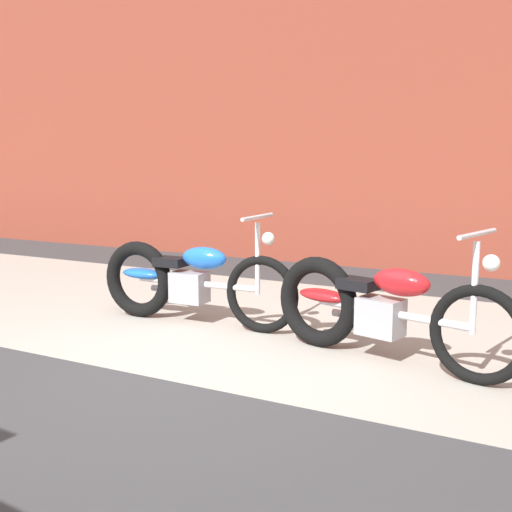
% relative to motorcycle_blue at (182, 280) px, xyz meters
% --- Properties ---
extents(ground_plane, '(80.00, 80.00, 0.00)m').
position_rel_motorcycle_blue_xyz_m(ground_plane, '(0.66, -1.32, -0.40)').
color(ground_plane, '#38383A').
extents(sidewalk_slab, '(36.00, 3.50, 0.01)m').
position_rel_motorcycle_blue_xyz_m(sidewalk_slab, '(0.66, 0.43, -0.40)').
color(sidewalk_slab, '#9E998E').
rests_on(sidewalk_slab, ground).
extents(brick_building_wall, '(36.00, 0.50, 4.97)m').
position_rel_motorcycle_blue_xyz_m(brick_building_wall, '(0.66, 3.88, 2.09)').
color(brick_building_wall, brown).
rests_on(brick_building_wall, ground).
extents(motorcycle_blue, '(2.01, 0.58, 1.03)m').
position_rel_motorcycle_blue_xyz_m(motorcycle_blue, '(0.00, 0.00, 0.00)').
color(motorcycle_blue, black).
rests_on(motorcycle_blue, ground).
extents(motorcycle_red, '(1.97, 0.74, 1.03)m').
position_rel_motorcycle_blue_xyz_m(motorcycle_red, '(1.86, -0.22, 0.00)').
color(motorcycle_red, black).
rests_on(motorcycle_red, ground).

